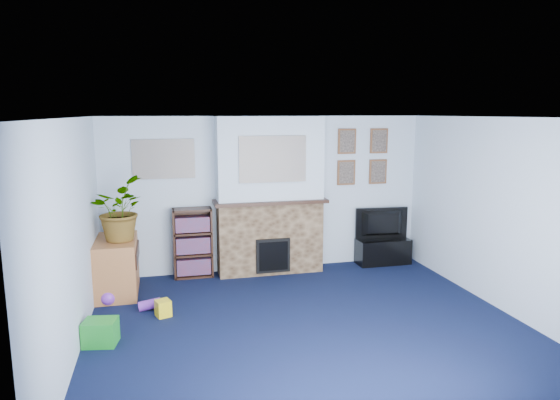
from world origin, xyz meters
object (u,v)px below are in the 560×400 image
object	(u,v)px
television	(383,224)
sideboard	(117,268)
tv_stand	(383,250)
bookshelf	(193,244)

from	to	relation	value
television	sideboard	world-z (taller)	television
tv_stand	sideboard	world-z (taller)	sideboard
bookshelf	tv_stand	bearing A→B (deg)	-1.43
tv_stand	television	distance (m)	0.44
sideboard	bookshelf	bearing A→B (deg)	23.57
television	bookshelf	xyz separation A→B (m)	(-3.07, 0.06, -0.16)
television	sideboard	size ratio (longest dim) A/B	0.90
bookshelf	television	bearing A→B (deg)	-1.05
television	sideboard	bearing A→B (deg)	9.85
television	bookshelf	bearing A→B (deg)	3.15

